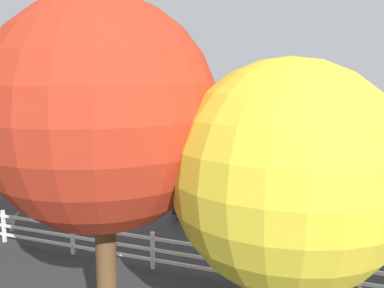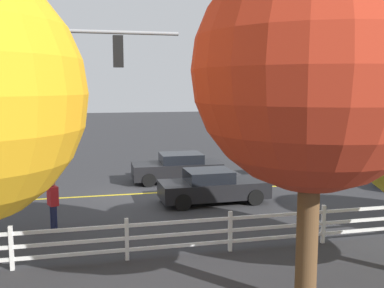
% 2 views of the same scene
% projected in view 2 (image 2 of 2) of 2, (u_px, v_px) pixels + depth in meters
% --- Properties ---
extents(ground_plane, '(120.00, 120.00, 0.00)m').
position_uv_depth(ground_plane, '(145.00, 193.00, 18.77)').
color(ground_plane, '#2D2D30').
extents(lane_center_stripe, '(28.00, 0.16, 0.01)m').
position_uv_depth(lane_center_stripe, '(233.00, 189.00, 19.65)').
color(lane_center_stripe, gold).
rests_on(lane_center_stripe, ground_plane).
extents(signal_assembly, '(6.16, 0.37, 6.75)m').
position_uv_depth(signal_assembly, '(39.00, 83.00, 13.39)').
color(signal_assembly, gray).
rests_on(signal_assembly, ground_plane).
extents(car_0, '(4.10, 2.14, 1.46)m').
position_uv_depth(car_0, '(304.00, 162.00, 22.51)').
color(car_0, silver).
rests_on(car_0, ground_plane).
extents(car_2, '(4.32, 1.94, 1.39)m').
position_uv_depth(car_2, '(177.00, 168.00, 21.07)').
color(car_2, black).
rests_on(car_2, ground_plane).
extents(car_3, '(4.34, 1.95, 1.33)m').
position_uv_depth(car_3, '(213.00, 187.00, 17.24)').
color(car_3, black).
rests_on(car_3, ground_plane).
extents(pedestrian, '(0.39, 0.47, 1.69)m').
position_uv_depth(pedestrian, '(53.00, 203.00, 13.77)').
color(pedestrian, '#191E3F').
rests_on(pedestrian, ground_plane).
extents(white_rail_fence, '(26.10, 0.10, 1.15)m').
position_uv_depth(white_rail_fence, '(278.00, 227.00, 12.44)').
color(white_rail_fence, white).
rests_on(white_rail_fence, ground_plane).
extents(tree_2, '(4.81, 4.81, 7.35)m').
position_uv_depth(tree_2, '(313.00, 71.00, 8.44)').
color(tree_2, brown).
rests_on(tree_2, ground_plane).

